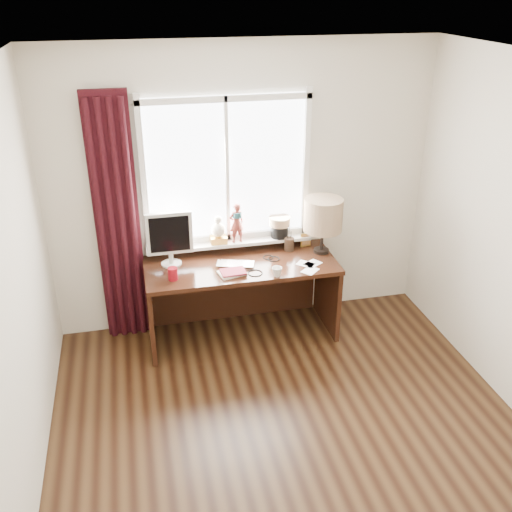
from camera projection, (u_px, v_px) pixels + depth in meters
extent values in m
cube|color=#3F2814|center=(303.00, 461.00, 3.97)|extent=(3.50, 4.00, 0.00)
cube|color=white|center=(321.00, 74.00, 2.83)|extent=(3.50, 4.00, 0.00)
cube|color=beige|center=(243.00, 190.00, 5.15)|extent=(3.50, 0.00, 2.60)
imported|color=silver|center=(236.00, 264.00, 5.01)|extent=(0.37, 0.30, 0.03)
imported|color=white|center=(277.00, 271.00, 4.82)|extent=(0.12, 0.12, 0.09)
cylinder|color=maroon|center=(173.00, 274.00, 4.76)|extent=(0.08, 0.08, 0.11)
cube|color=white|center=(227.00, 170.00, 5.02)|extent=(1.40, 0.02, 1.30)
cube|color=silver|center=(229.00, 236.00, 5.27)|extent=(1.50, 0.05, 0.05)
cube|color=silver|center=(225.00, 99.00, 4.72)|extent=(1.50, 0.05, 0.05)
cube|color=silver|center=(143.00, 177.00, 4.86)|extent=(0.05, 0.05, 1.40)
cube|color=silver|center=(306.00, 166.00, 5.14)|extent=(0.05, 0.05, 1.40)
cube|color=silver|center=(227.00, 171.00, 5.00)|extent=(0.03, 0.05, 1.30)
cube|color=silver|center=(230.00, 242.00, 5.25)|extent=(1.52, 0.18, 0.03)
cylinder|color=#580711|center=(167.00, 235.00, 5.07)|extent=(0.13, 0.13, 0.23)
cube|color=gold|center=(219.00, 239.00, 5.20)|extent=(0.15, 0.12, 0.06)
sphere|color=beige|center=(218.00, 230.00, 5.16)|extent=(0.13, 0.13, 0.13)
sphere|color=beige|center=(218.00, 220.00, 5.11)|extent=(0.07, 0.07, 0.07)
imported|color=maroon|center=(237.00, 223.00, 5.15)|extent=(0.15, 0.11, 0.38)
cylinder|color=#1E4C51|center=(237.00, 215.00, 5.10)|extent=(0.10, 0.10, 0.05)
cylinder|color=black|center=(279.00, 231.00, 5.30)|extent=(0.16, 0.16, 0.12)
cylinder|color=#8C6B4C|center=(280.00, 221.00, 5.26)|extent=(0.20, 0.20, 0.08)
cube|color=black|center=(117.00, 222.00, 4.94)|extent=(0.38, 0.05, 2.25)
cylinder|color=black|center=(101.00, 228.00, 4.89)|extent=(0.06, 0.06, 2.20)
cylinder|color=black|center=(112.00, 227.00, 4.91)|extent=(0.06, 0.06, 2.20)
cylinder|color=black|center=(123.00, 226.00, 4.92)|extent=(0.06, 0.06, 2.20)
cylinder|color=black|center=(133.00, 225.00, 4.94)|extent=(0.06, 0.06, 2.20)
cube|color=#32180C|center=(241.00, 265.00, 5.06)|extent=(1.70, 0.70, 0.04)
cube|color=#32180C|center=(150.00, 312.00, 5.06)|extent=(0.04, 0.64, 0.71)
cube|color=#32180C|center=(327.00, 292.00, 5.39)|extent=(0.04, 0.64, 0.71)
cube|color=#32180C|center=(235.00, 284.00, 5.52)|extent=(1.60, 0.03, 0.71)
cylinder|color=beige|center=(171.00, 264.00, 5.03)|extent=(0.18, 0.18, 0.01)
cylinder|color=beige|center=(171.00, 258.00, 5.01)|extent=(0.04, 0.04, 0.10)
cube|color=beige|center=(169.00, 233.00, 4.90)|extent=(0.40, 0.04, 0.38)
cube|color=black|center=(170.00, 234.00, 4.88)|extent=(0.34, 0.01, 0.32)
cube|color=beige|center=(232.00, 273.00, 4.87)|extent=(0.25, 0.21, 0.02)
cube|color=maroon|center=(233.00, 272.00, 4.85)|extent=(0.22, 0.16, 0.01)
cylinder|color=black|center=(289.00, 244.00, 5.27)|extent=(0.09, 0.09, 0.12)
cylinder|color=black|center=(287.00, 239.00, 5.26)|extent=(0.01, 0.01, 0.22)
cylinder|color=black|center=(291.00, 241.00, 5.25)|extent=(0.01, 0.01, 0.19)
cylinder|color=black|center=(289.00, 237.00, 5.26)|extent=(0.01, 0.01, 0.25)
cylinder|color=black|center=(291.00, 241.00, 5.28)|extent=(0.01, 0.01, 0.17)
cube|color=gold|center=(306.00, 240.00, 5.35)|extent=(0.10, 0.03, 0.13)
cube|color=#996633|center=(306.00, 240.00, 5.34)|extent=(0.08, 0.01, 0.10)
cylinder|color=black|center=(321.00, 251.00, 5.25)|extent=(0.14, 0.14, 0.03)
cylinder|color=black|center=(322.00, 238.00, 5.20)|extent=(0.03, 0.03, 0.22)
cylinder|color=tan|center=(323.00, 215.00, 5.10)|extent=(0.35, 0.35, 0.30)
cube|color=white|center=(313.00, 264.00, 5.05)|extent=(0.19, 0.17, 0.00)
cube|color=white|center=(306.00, 264.00, 5.04)|extent=(0.18, 0.18, 0.00)
cube|color=white|center=(310.00, 271.00, 4.93)|extent=(0.19, 0.18, 0.00)
torus|color=black|center=(255.00, 273.00, 4.88)|extent=(0.14, 0.14, 0.01)
torus|color=black|center=(274.00, 259.00, 5.12)|extent=(0.12, 0.12, 0.01)
torus|color=black|center=(268.00, 257.00, 5.15)|extent=(0.14, 0.14, 0.01)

